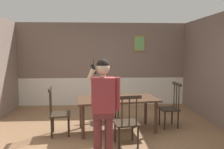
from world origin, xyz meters
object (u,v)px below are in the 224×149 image
object	(u,v)px
dining_table	(117,102)
chair_by_doorway	(58,113)
chair_at_table_head	(127,122)
person_figure	(104,103)
chair_opposite_corner	(110,102)
chair_near_window	(170,107)

from	to	relation	value
dining_table	chair_by_doorway	xyz separation A→B (m)	(-1.25, -0.18, -0.17)
dining_table	chair_at_table_head	world-z (taller)	chair_at_table_head
chair_by_doorway	person_figure	bearing A→B (deg)	33.84
dining_table	chair_opposite_corner	size ratio (longest dim) A/B	2.00
dining_table	chair_near_window	size ratio (longest dim) A/B	1.79
chair_near_window	chair_opposite_corner	size ratio (longest dim) A/B	1.12
dining_table	chair_near_window	distance (m)	1.28
chair_at_table_head	chair_by_doorway	bearing A→B (deg)	147.23
chair_by_doorway	person_figure	size ratio (longest dim) A/B	0.61
dining_table	chair_opposite_corner	distance (m)	0.83
chair_near_window	chair_at_table_head	distance (m)	1.51
chair_at_table_head	person_figure	bearing A→B (deg)	-141.21
dining_table	person_figure	bearing A→B (deg)	-104.17
chair_by_doorway	chair_opposite_corner	world-z (taller)	chair_by_doorway
chair_by_doorway	chair_at_table_head	world-z (taller)	chair_by_doorway
chair_at_table_head	person_figure	size ratio (longest dim) A/B	0.60
chair_near_window	person_figure	size ratio (longest dim) A/B	0.63
chair_near_window	person_figure	bearing A→B (deg)	126.18
chair_near_window	chair_opposite_corner	distance (m)	1.51
chair_opposite_corner	chair_near_window	bearing A→B (deg)	146.99
dining_table	chair_by_doorway	bearing A→B (deg)	-171.93
chair_near_window	person_figure	world-z (taller)	person_figure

